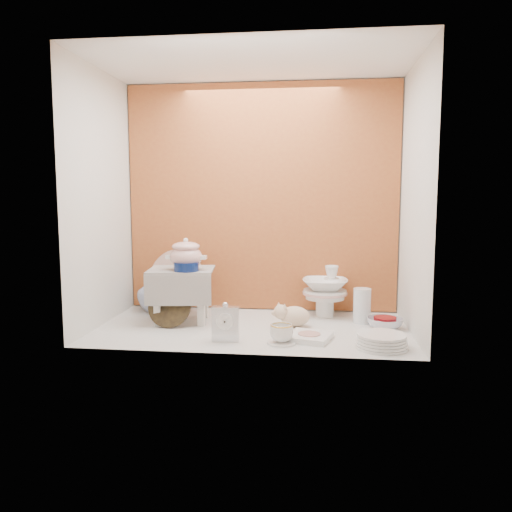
{
  "coord_description": "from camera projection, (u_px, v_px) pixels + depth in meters",
  "views": [
    {
      "loc": [
        0.36,
        -2.87,
        0.77
      ],
      "look_at": [
        0.02,
        0.02,
        0.42
      ],
      "focal_mm": 35.62,
      "sensor_mm": 36.0,
      "label": 1
    }
  ],
  "objects": [
    {
      "name": "lacquer_tray",
      "position": [
        170.0,
        306.0,
        2.98
      ],
      "size": [
        0.27,
        0.14,
        0.25
      ],
      "primitive_type": null,
      "rotation": [
        0.0,
        0.0,
        -0.09
      ],
      "color": "black",
      "rests_on": "ground"
    },
    {
      "name": "step_stool",
      "position": [
        182.0,
        295.0,
        3.09
      ],
      "size": [
        0.42,
        0.38,
        0.33
      ],
      "primitive_type": null,
      "rotation": [
        0.0,
        0.0,
        0.13
      ],
      "color": "silver",
      "rests_on": "ground"
    },
    {
      "name": "crystal_bowl",
      "position": [
        385.0,
        323.0,
        2.94
      ],
      "size": [
        0.26,
        0.26,
        0.06
      ],
      "primitive_type": "imported",
      "rotation": [
        0.0,
        0.0,
        0.35
      ],
      "color": "silver",
      "rests_on": "ground"
    },
    {
      "name": "niche_shell",
      "position": [
        256.0,
        168.0,
        3.03
      ],
      "size": [
        1.86,
        1.03,
        1.53
      ],
      "color": "#A65929",
      "rests_on": "ground"
    },
    {
      "name": "mantel_clock",
      "position": [
        226.0,
        322.0,
        2.68
      ],
      "size": [
        0.14,
        0.06,
        0.21
      ],
      "primitive_type": "cube",
      "rotation": [
        0.0,
        0.0,
        0.06
      ],
      "color": "silver",
      "rests_on": "ground"
    },
    {
      "name": "blue_white_vase",
      "position": [
        157.0,
        290.0,
        3.38
      ],
      "size": [
        0.32,
        0.32,
        0.28
      ],
      "primitive_type": "imported",
      "rotation": [
        0.0,
        0.0,
        -0.24
      ],
      "color": "white",
      "rests_on": "ground"
    },
    {
      "name": "plush_pig",
      "position": [
        295.0,
        316.0,
        2.97
      ],
      "size": [
        0.23,
        0.17,
        0.13
      ],
      "primitive_type": "ellipsoid",
      "rotation": [
        0.0,
        0.0,
        -0.07
      ],
      "color": "beige",
      "rests_on": "ground"
    },
    {
      "name": "lattice_dish",
      "position": [
        309.0,
        337.0,
        2.72
      ],
      "size": [
        0.27,
        0.27,
        0.03
      ],
      "primitive_type": "cube",
      "rotation": [
        0.0,
        0.0,
        -0.28
      ],
      "color": "white",
      "rests_on": "ground"
    },
    {
      "name": "clear_glass_vase",
      "position": [
        362.0,
        306.0,
        3.07
      ],
      "size": [
        0.14,
        0.14,
        0.21
      ],
      "primitive_type": "cylinder",
      "rotation": [
        0.0,
        0.0,
        -0.36
      ],
      "color": "silver",
      "rests_on": "ground"
    },
    {
      "name": "gold_rim_teacup",
      "position": [
        281.0,
        333.0,
        2.64
      ],
      "size": [
        0.15,
        0.15,
        0.09
      ],
      "primitive_type": "imported",
      "rotation": [
        0.0,
        0.0,
        -0.34
      ],
      "color": "white",
      "rests_on": "teacup_saucer"
    },
    {
      "name": "cobalt_bowl",
      "position": [
        186.0,
        266.0,
        2.98
      ],
      "size": [
        0.19,
        0.19,
        0.05
      ],
      "primitive_type": "cylinder",
      "rotation": [
        0.0,
        0.0,
        0.31
      ],
      "color": "#0A1A4C",
      "rests_on": "step_stool"
    },
    {
      "name": "ground",
      "position": [
        252.0,
        328.0,
        2.96
      ],
      "size": [
        1.8,
        1.8,
        0.0
      ],
      "primitive_type": "plane",
      "color": "silver",
      "rests_on": "ground"
    },
    {
      "name": "soup_tureen",
      "position": [
        186.0,
        254.0,
        3.01
      ],
      "size": [
        0.27,
        0.27,
        0.19
      ],
      "primitive_type": null,
      "rotation": [
        0.0,
        0.0,
        -0.2
      ],
      "color": "white",
      "rests_on": "step_stool"
    },
    {
      "name": "teacup_saucer",
      "position": [
        281.0,
        343.0,
        2.64
      ],
      "size": [
        0.16,
        0.16,
        0.01
      ],
      "primitive_type": "cylinder",
      "rotation": [
        0.0,
        0.0,
        0.07
      ],
      "color": "white",
      "rests_on": "ground"
    },
    {
      "name": "dinner_plate_stack",
      "position": [
        382.0,
        341.0,
        2.56
      ],
      "size": [
        0.28,
        0.28,
        0.07
      ],
      "primitive_type": "cylinder",
      "rotation": [
        0.0,
        0.0,
        -0.05
      ],
      "color": "white",
      "rests_on": "ground"
    },
    {
      "name": "floral_platter",
      "position": [
        176.0,
        280.0,
        3.38
      ],
      "size": [
        0.43,
        0.23,
        0.41
      ],
      "primitive_type": null,
      "rotation": [
        0.0,
        0.0,
        -0.28
      ],
      "color": "silver",
      "rests_on": "ground"
    },
    {
      "name": "porcelain_tower",
      "position": [
        325.0,
        291.0,
        3.23
      ],
      "size": [
        0.35,
        0.35,
        0.33
      ],
      "primitive_type": null,
      "rotation": [
        0.0,
        0.0,
        -0.26
      ],
      "color": "white",
      "rests_on": "ground"
    }
  ]
}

